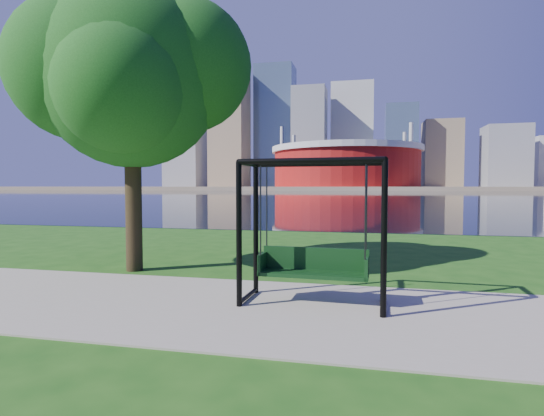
% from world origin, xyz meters
% --- Properties ---
extents(ground, '(900.00, 900.00, 0.00)m').
position_xyz_m(ground, '(0.00, 0.00, 0.00)').
color(ground, '#1E5114').
rests_on(ground, ground).
extents(path, '(120.00, 4.00, 0.03)m').
position_xyz_m(path, '(0.00, -0.50, 0.01)').
color(path, '#9E937F').
rests_on(path, ground).
extents(river, '(900.00, 180.00, 0.02)m').
position_xyz_m(river, '(0.00, 102.00, 0.01)').
color(river, black).
rests_on(river, ground).
extents(far_bank, '(900.00, 228.00, 2.00)m').
position_xyz_m(far_bank, '(0.00, 306.00, 1.00)').
color(far_bank, '#937F60').
rests_on(far_bank, ground).
extents(stadium, '(83.00, 83.00, 32.00)m').
position_xyz_m(stadium, '(-10.00, 235.00, 14.23)').
color(stadium, maroon).
rests_on(stadium, far_bank).
extents(skyline, '(392.00, 66.00, 96.50)m').
position_xyz_m(skyline, '(-4.27, 319.39, 35.89)').
color(skyline, gray).
rests_on(skyline, far_bank).
extents(swing, '(2.54, 1.18, 2.56)m').
position_xyz_m(swing, '(0.60, 0.01, 1.24)').
color(swing, black).
rests_on(swing, ground).
extents(park_tree, '(5.64, 5.09, 7.00)m').
position_xyz_m(park_tree, '(-4.17, 2.15, 4.86)').
color(park_tree, black).
rests_on(park_tree, ground).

